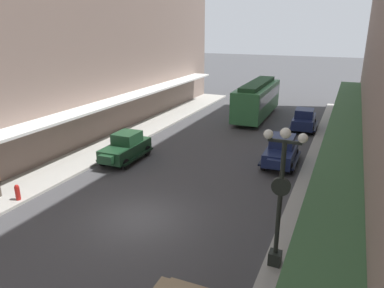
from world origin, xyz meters
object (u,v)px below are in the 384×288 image
object	(u,v)px
fire_hydrant	(17,192)
pedestrian_0	(330,159)
streetcar	(257,98)
lamp_post_with_clock	(280,193)
pedestrian_2	(341,219)
parked_car_0	(304,119)
parked_car_1	(281,150)
pedestrian_3	(333,143)
pedestrian_4	(331,133)
parked_car_2	(126,147)

from	to	relation	value
fire_hydrant	pedestrian_0	size ratio (longest dim) A/B	0.49
streetcar	lamp_post_with_clock	size ratio (longest dim) A/B	1.87
lamp_post_with_clock	pedestrian_2	size ratio (longest dim) A/B	3.09
parked_car_0	fire_hydrant	world-z (taller)	parked_car_0
parked_car_1	pedestrian_2	distance (m)	8.64
fire_hydrant	pedestrian_0	distance (m)	17.12
lamp_post_with_clock	fire_hydrant	size ratio (longest dim) A/B	6.29
pedestrian_2	parked_car_0	bearing A→B (deg)	102.25
lamp_post_with_clock	pedestrian_3	distance (m)	13.26
lamp_post_with_clock	pedestrian_4	world-z (taller)	lamp_post_with_clock
parked_car_2	streetcar	bearing A→B (deg)	71.68
parked_car_0	pedestrian_3	distance (m)	6.82
pedestrian_4	parked_car_0	bearing A→B (deg)	123.24
pedestrian_0	pedestrian_3	world-z (taller)	same
streetcar	pedestrian_2	xyz separation A→B (m)	(8.35, -19.14, -0.89)
parked_car_2	pedestrian_2	bearing A→B (deg)	-18.05
parked_car_0	pedestrian_0	xyz separation A→B (m)	(2.68, -9.49, 0.07)
parked_car_1	pedestrian_0	size ratio (longest dim) A/B	2.57
parked_car_1	pedestrian_3	size ratio (longest dim) A/B	2.57
parked_car_0	streetcar	bearing A→B (deg)	151.82
fire_hydrant	pedestrian_2	size ratio (longest dim) A/B	0.49
parked_car_2	fire_hydrant	distance (m)	7.37
parked_car_2	pedestrian_2	world-z (taller)	parked_car_2
parked_car_0	pedestrian_3	bearing A→B (deg)	-66.88
lamp_post_with_clock	fire_hydrant	world-z (taller)	lamp_post_with_clock
pedestrian_3	pedestrian_0	bearing A→B (deg)	-90.01
pedestrian_2	parked_car_2	bearing A→B (deg)	161.95
fire_hydrant	parked_car_1	bearing A→B (deg)	44.07
parked_car_0	pedestrian_2	world-z (taller)	parked_car_0
lamp_post_with_clock	pedestrian_0	xyz separation A→B (m)	(1.14, 9.85, -1.97)
streetcar	pedestrian_0	distance (m)	14.17
fire_hydrant	pedestrian_2	distance (m)	15.10
lamp_post_with_clock	parked_car_0	bearing A→B (deg)	94.54
fire_hydrant	pedestrian_4	size ratio (longest dim) A/B	0.50
parked_car_1	pedestrian_3	bearing A→B (deg)	41.45
parked_car_2	lamp_post_with_clock	bearing A→B (deg)	-32.25
pedestrian_0	pedestrian_2	distance (m)	7.17
parked_car_0	parked_car_2	size ratio (longest dim) A/B	1.00
streetcar	pedestrian_4	distance (m)	9.49
parked_car_0	fire_hydrant	size ratio (longest dim) A/B	5.26
parked_car_2	pedestrian_0	distance (m)	12.64
parked_car_0	pedestrian_2	xyz separation A→B (m)	(3.60, -16.60, 0.07)
fire_hydrant	pedestrian_3	distance (m)	19.17
parked_car_1	fire_hydrant	distance (m)	15.27
parked_car_2	pedestrian_0	size ratio (longest dim) A/B	2.57
pedestrian_2	pedestrian_3	distance (m)	10.37
parked_car_2	pedestrian_3	xyz separation A→B (m)	(12.33, 6.00, 0.07)
streetcar	pedestrian_3	size ratio (longest dim) A/B	5.78
lamp_post_with_clock	pedestrian_2	world-z (taller)	lamp_post_with_clock
streetcar	pedestrian_2	bearing A→B (deg)	-66.44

